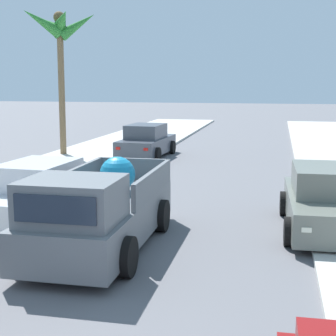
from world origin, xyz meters
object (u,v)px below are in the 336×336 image
pickup_truck (100,213)px  palm_tree_right_back (60,33)px  car_left_near (326,201)px  car_right_near (41,194)px  car_left_mid (146,142)px

pickup_truck → palm_tree_right_back: (-6.27, 12.51, 4.90)m
pickup_truck → palm_tree_right_back: size_ratio=0.77×
car_left_near → car_right_near: same height
pickup_truck → car_left_near: pickup_truck is taller
pickup_truck → car_left_mid: pickup_truck is taller
car_left_mid → palm_tree_right_back: palm_tree_right_back is taller
pickup_truck → palm_tree_right_back: bearing=116.6°
car_left_mid → palm_tree_right_back: bearing=-169.6°
pickup_truck → palm_tree_right_back: palm_tree_right_back is taller
pickup_truck → car_left_near: 5.37m
car_right_near → car_left_mid: 11.41m
car_right_near → car_left_near: bearing=5.4°
car_left_near → palm_tree_right_back: palm_tree_right_back is taller
car_left_near → pickup_truck: bearing=-152.7°
palm_tree_right_back → car_right_near: bearing=-69.3°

